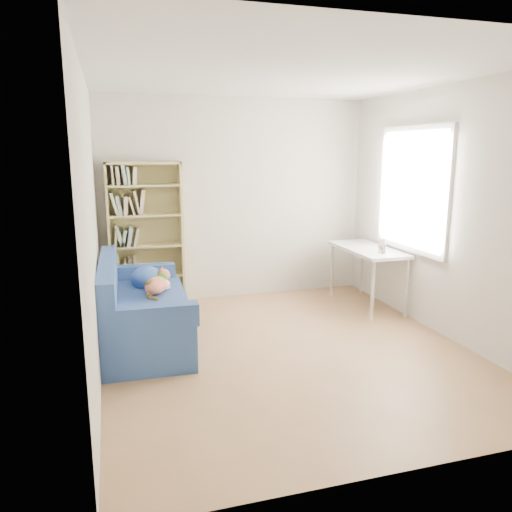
{
  "coord_description": "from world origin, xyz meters",
  "views": [
    {
      "loc": [
        -1.6,
        -4.36,
        1.94
      ],
      "look_at": [
        -0.15,
        0.55,
        0.85
      ],
      "focal_mm": 35.0,
      "sensor_mm": 36.0,
      "label": 1
    }
  ],
  "objects": [
    {
      "name": "ground",
      "position": [
        0.0,
        0.0,
        0.0
      ],
      "size": [
        4.0,
        4.0,
        0.0
      ],
      "primitive_type": "plane",
      "color": "#926842",
      "rests_on": "ground"
    },
    {
      "name": "room_shell",
      "position": [
        0.1,
        0.03,
        1.64
      ],
      "size": [
        3.54,
        4.04,
        2.62
      ],
      "color": "silver",
      "rests_on": "ground"
    },
    {
      "name": "sofa",
      "position": [
        -1.35,
        0.63,
        0.33
      ],
      "size": [
        0.89,
        1.78,
        0.87
      ],
      "rotation": [
        0.0,
        0.0,
        -0.03
      ],
      "color": "navy",
      "rests_on": "ground"
    },
    {
      "name": "bookshelf",
      "position": [
        -1.18,
        1.84,
        0.83
      ],
      "size": [
        0.9,
        0.28,
        1.8
      ],
      "color": "tan",
      "rests_on": "ground"
    },
    {
      "name": "desk",
      "position": [
        1.46,
        1.08,
        0.67
      ],
      "size": [
        0.54,
        1.18,
        0.75
      ],
      "color": "silver",
      "rests_on": "ground"
    },
    {
      "name": "pen_cup",
      "position": [
        1.46,
        0.75,
        0.81
      ],
      "size": [
        0.09,
        0.09,
        0.17
      ],
      "color": "white",
      "rests_on": "desk"
    }
  ]
}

